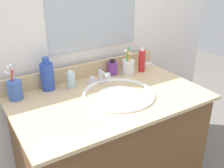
{
  "coord_description": "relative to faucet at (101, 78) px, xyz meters",
  "views": [
    {
      "loc": [
        -0.67,
        -1.1,
        1.42
      ],
      "look_at": [
        0.01,
        0.0,
        0.82
      ],
      "focal_mm": 42.84,
      "sensor_mm": 36.0,
      "label": 1
    }
  ],
  "objects": [
    {
      "name": "vanity_cabinet",
      "position": [
        -0.05,
        -0.18,
        -0.41
      ],
      "size": [
        0.99,
        0.58,
        0.73
      ],
      "primitive_type": "cube",
      "color": "brown",
      "rests_on": "ground_plane"
    },
    {
      "name": "countertop",
      "position": [
        -0.05,
        -0.18,
        -0.04
      ],
      "size": [
        1.04,
        0.63,
        0.02
      ],
      "primitive_type": "cube",
      "color": "#D1B284",
      "rests_on": "vanity_cabinet"
    },
    {
      "name": "backsplash",
      "position": [
        -0.05,
        0.12,
        0.02
      ],
      "size": [
        1.04,
        0.02,
        0.09
      ],
      "primitive_type": "cube",
      "color": "#D1B284",
      "rests_on": "countertop"
    },
    {
      "name": "back_wall",
      "position": [
        -0.05,
        0.19,
        -0.12
      ],
      "size": [
        2.14,
        0.04,
        1.3
      ],
      "primitive_type": "cube",
      "color": "white",
      "rests_on": "ground_plane"
    },
    {
      "name": "mirror_panel",
      "position": [
        0.05,
        0.16,
        0.42
      ],
      "size": [
        0.6,
        0.01,
        0.56
      ],
      "primitive_type": "cube",
      "color": "#B2BCC6"
    },
    {
      "name": "sink_basin",
      "position": [
        0.0,
        -0.19,
        -0.06
      ],
      "size": [
        0.4,
        0.4,
        0.11
      ],
      "color": "white",
      "rests_on": "countertop"
    },
    {
      "name": "faucet",
      "position": [
        0.0,
        0.0,
        0.0
      ],
      "size": [
        0.16,
        0.1,
        0.08
      ],
      "color": "silver",
      "rests_on": "countertop"
    },
    {
      "name": "bottle_cream_purple",
      "position": [
        0.13,
        0.08,
        0.02
      ],
      "size": [
        0.06,
        0.06,
        0.1
      ],
      "color": "#7A3899",
      "rests_on": "countertop"
    },
    {
      "name": "bottle_shampoo_blue",
      "position": [
        -0.3,
        0.08,
        0.06
      ],
      "size": [
        0.07,
        0.07,
        0.19
      ],
      "color": "#2D4CB2",
      "rests_on": "countertop"
    },
    {
      "name": "bottle_gel_clear",
      "position": [
        -0.18,
        0.03,
        0.02
      ],
      "size": [
        0.05,
        0.05,
        0.1
      ],
      "color": "silver",
      "rests_on": "countertop"
    },
    {
      "name": "bottle_spray_red",
      "position": [
        0.32,
        0.02,
        0.05
      ],
      "size": [
        0.04,
        0.04,
        0.17
      ],
      "color": "red",
      "rests_on": "countertop"
    },
    {
      "name": "cup_white_ceramic",
      "position": [
        0.21,
        0.02,
        0.02
      ],
      "size": [
        0.08,
        0.08,
        0.19
      ],
      "color": "white",
      "rests_on": "countertop"
    },
    {
      "name": "cup_blue_plastic",
      "position": [
        -0.49,
        0.06,
        0.03
      ],
      "size": [
        0.07,
        0.08,
        0.19
      ],
      "color": "#3F66B7",
      "rests_on": "countertop"
    },
    {
      "name": "soap_bar",
      "position": [
        0.41,
        0.06,
        -0.02
      ],
      "size": [
        0.06,
        0.04,
        0.02
      ],
      "primitive_type": "cube",
      "color": "white",
      "rests_on": "countertop"
    }
  ]
}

